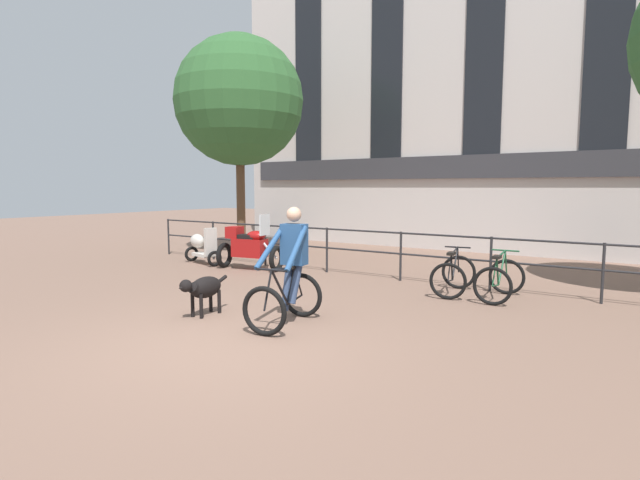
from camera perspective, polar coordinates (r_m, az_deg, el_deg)
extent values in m
plane|color=#7A5B4C|center=(6.59, -10.81, -11.58)|extent=(60.00, 60.00, 0.00)
cylinder|color=#232326|center=(15.43, -16.93, 0.37)|extent=(0.05, 0.05, 1.05)
cylinder|color=#232326|center=(14.02, -12.11, -0.05)|extent=(0.05, 0.05, 1.05)
cylinder|color=#232326|center=(12.74, -6.26, -0.55)|extent=(0.05, 0.05, 1.05)
cylinder|color=#232326|center=(11.62, 0.79, -1.16)|extent=(0.05, 0.05, 1.05)
cylinder|color=#232326|center=(10.71, 9.20, -1.85)|extent=(0.05, 0.05, 1.05)
cylinder|color=#232326|center=(10.07, 18.92, -2.60)|extent=(0.05, 0.05, 1.05)
cylinder|color=#232326|center=(9.76, 29.61, -3.34)|extent=(0.05, 0.05, 1.05)
cylinder|color=#232326|center=(10.65, 9.25, 0.79)|extent=(15.00, 0.04, 0.04)
cylinder|color=#232326|center=(10.70, 9.21, -1.57)|extent=(15.00, 0.04, 0.04)
cube|color=beige|center=(16.41, 18.55, 17.75)|extent=(18.00, 0.60, 10.79)
cube|color=#333338|center=(15.72, 17.84, 8.02)|extent=(17.10, 0.12, 0.70)
cube|color=black|center=(18.95, -1.35, 18.09)|extent=(1.10, 0.06, 6.04)
cube|color=black|center=(17.36, 7.65, 19.17)|extent=(1.10, 0.06, 6.04)
cube|color=black|center=(16.23, 18.28, 19.86)|extent=(1.10, 0.06, 6.04)
cube|color=black|center=(15.65, 30.14, 19.88)|extent=(1.10, 0.06, 6.04)
torus|color=black|center=(6.75, -6.40, -8.08)|extent=(0.68, 0.18, 0.68)
torus|color=black|center=(7.68, -2.09, -6.31)|extent=(0.68, 0.18, 0.68)
cylinder|color=black|center=(7.06, -4.60, -5.46)|extent=(0.11, 0.49, 0.60)
cylinder|color=black|center=(7.35, -3.31, -5.26)|extent=(0.07, 0.23, 0.52)
cylinder|color=black|center=(7.10, -4.22, -3.30)|extent=(0.14, 0.66, 0.10)
cylinder|color=black|center=(7.50, -2.86, -6.82)|extent=(0.10, 0.44, 0.08)
cylinder|color=black|center=(7.53, -2.52, -4.78)|extent=(0.07, 0.26, 0.47)
cylinder|color=black|center=(6.77, -5.99, -5.74)|extent=(0.06, 0.23, 0.54)
cylinder|color=black|center=(6.81, -5.58, -3.42)|extent=(0.48, 0.11, 0.03)
cube|color=black|center=(7.38, -2.96, -3.03)|extent=(0.16, 0.26, 0.05)
cube|color=navy|center=(7.34, -2.98, -0.49)|extent=(0.39, 0.27, 0.60)
sphere|color=tan|center=(7.30, -2.99, 2.94)|extent=(0.22, 0.22, 0.22)
cylinder|color=navy|center=(7.16, -5.70, -0.79)|extent=(0.13, 0.72, 0.60)
cylinder|color=navy|center=(6.95, -2.73, -0.97)|extent=(0.25, 0.71, 0.60)
cylinder|color=navy|center=(7.38, -3.79, -5.41)|extent=(0.18, 0.32, 0.69)
cylinder|color=navy|center=(7.31, -2.83, -5.05)|extent=(0.13, 0.31, 0.58)
ellipsoid|color=black|center=(7.97, -12.93, -5.28)|extent=(0.31, 0.62, 0.33)
cylinder|color=black|center=(7.79, -14.20, -5.38)|extent=(0.19, 0.18, 0.19)
sphere|color=black|center=(7.67, -15.09, -5.08)|extent=(0.19, 0.19, 0.19)
cone|color=black|center=(7.62, -15.55, -5.30)|extent=(0.11, 0.12, 0.10)
cylinder|color=black|center=(8.22, -11.14, -4.43)|extent=(0.07, 0.21, 0.12)
cylinder|color=black|center=(7.95, -14.36, -7.21)|extent=(0.06, 0.06, 0.37)
cylinder|color=black|center=(7.82, -13.42, -7.40)|extent=(0.06, 0.06, 0.37)
cylinder|color=black|center=(8.22, -12.38, -6.72)|extent=(0.06, 0.06, 0.37)
cylinder|color=black|center=(8.10, -11.45, -6.90)|extent=(0.06, 0.06, 0.37)
torus|color=black|center=(11.79, -4.99, -2.13)|extent=(0.23, 0.63, 0.62)
torus|color=black|center=(12.56, -10.87, -1.71)|extent=(0.23, 0.63, 0.62)
cube|color=maroon|center=(12.13, -8.04, -0.88)|extent=(0.87, 0.54, 0.44)
ellipsoid|color=maroon|center=(12.00, -7.32, 0.49)|extent=(0.53, 0.40, 0.24)
cube|color=black|center=(12.15, -8.46, 0.40)|extent=(0.60, 0.39, 0.10)
cylinder|color=#B2B2B7|center=(11.85, -5.78, -1.19)|extent=(0.42, 0.13, 0.41)
cube|color=silver|center=(11.85, -6.34, 1.75)|extent=(0.11, 0.44, 0.50)
cube|color=maroon|center=(12.32, -9.74, 0.88)|extent=(0.38, 0.41, 0.28)
torus|color=black|center=(10.14, 15.56, -3.55)|extent=(0.66, 0.16, 0.66)
torus|color=black|center=(9.12, 14.41, -4.58)|extent=(0.66, 0.16, 0.66)
cylinder|color=black|center=(9.71, 15.18, -2.59)|extent=(0.10, 0.47, 0.58)
cylinder|color=black|center=(9.40, 14.83, -3.05)|extent=(0.06, 0.22, 0.51)
cylinder|color=black|center=(9.58, 15.12, -1.20)|extent=(0.13, 0.63, 0.10)
cylinder|color=black|center=(9.33, 14.66, -4.51)|extent=(0.09, 0.42, 0.07)
cylinder|color=black|center=(9.20, 14.59, -3.09)|extent=(0.06, 0.25, 0.46)
cylinder|color=black|center=(10.01, 15.51, -2.19)|extent=(0.06, 0.21, 0.52)
cylinder|color=black|center=(9.88, 15.46, -0.80)|extent=(0.48, 0.10, 0.03)
cube|color=black|center=(9.27, 14.76, -1.51)|extent=(0.15, 0.26, 0.05)
torus|color=black|center=(9.90, 20.55, -3.95)|extent=(0.66, 0.08, 0.66)
torus|color=black|center=(8.89, 19.11, -5.00)|extent=(0.66, 0.08, 0.66)
cylinder|color=#194C2D|center=(9.47, 20.08, -2.96)|extent=(0.04, 0.47, 0.58)
cylinder|color=#194C2D|center=(9.17, 19.63, -3.44)|extent=(0.04, 0.22, 0.51)
cylinder|color=#194C2D|center=(9.34, 20.00, -1.54)|extent=(0.05, 0.63, 0.10)
cylinder|color=#194C2D|center=(9.10, 19.42, -4.93)|extent=(0.04, 0.42, 0.07)
cylinder|color=#194C2D|center=(8.96, 19.33, -3.48)|extent=(0.03, 0.25, 0.46)
cylinder|color=#194C2D|center=(9.77, 20.49, -2.56)|extent=(0.03, 0.21, 0.52)
cylinder|color=#194C2D|center=(9.64, 20.43, -1.13)|extent=(0.48, 0.04, 0.03)
cube|color=black|center=(9.04, 19.56, -1.85)|extent=(0.13, 0.24, 0.05)
torus|color=black|center=(12.77, -11.96, -2.10)|extent=(0.17, 0.41, 0.40)
torus|color=black|center=(13.81, -14.46, -1.55)|extent=(0.17, 0.41, 0.40)
cube|color=beige|center=(13.28, -13.26, -1.65)|extent=(0.72, 0.43, 0.08)
cube|color=beige|center=(12.87, -12.40, -0.25)|extent=(0.17, 0.33, 0.72)
ellipsoid|color=beige|center=(13.47, -13.84, -0.10)|extent=(0.58, 0.42, 0.36)
cylinder|color=brown|center=(15.32, -9.04, 5.07)|extent=(0.26, 0.26, 3.48)
sphere|color=#2D5B2D|center=(15.52, -9.22, 15.42)|extent=(3.82, 3.82, 3.82)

